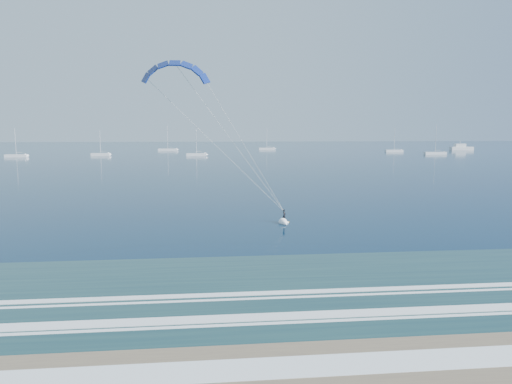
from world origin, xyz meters
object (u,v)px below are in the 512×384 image
object	(u,v)px
sailboat_4	(267,149)
sailboat_1	(101,154)
kitesurfer_rig	(233,143)
sailboat_0	(16,156)
sailboat_3	(196,154)
sailboat_5	(394,151)
sailboat_6	(435,153)
motor_yacht	(461,148)
sailboat_2	(168,150)

from	to	relation	value
sailboat_4	sailboat_1	bearing A→B (deg)	-144.96
kitesurfer_rig	sailboat_1	size ratio (longest dim) A/B	1.72
sailboat_0	sailboat_4	bearing A→B (deg)	29.67
sailboat_3	sailboat_4	bearing A→B (deg)	58.00
sailboat_5	sailboat_6	bearing A→B (deg)	-69.58
kitesurfer_rig	sailboat_4	world-z (taller)	kitesurfer_rig
kitesurfer_rig	sailboat_6	bearing A→B (deg)	56.26
kitesurfer_rig	motor_yacht	bearing A→B (deg)	54.57
sailboat_0	sailboat_1	world-z (taller)	sailboat_0
motor_yacht	sailboat_1	world-z (taller)	sailboat_1
sailboat_2	sailboat_4	world-z (taller)	sailboat_2
kitesurfer_rig	sailboat_1	xyz separation A→B (m)	(-50.92, 158.08, -9.11)
sailboat_1	kitesurfer_rig	bearing A→B (deg)	-72.14
kitesurfer_rig	sailboat_1	bearing A→B (deg)	107.86
sailboat_0	sailboat_5	size ratio (longest dim) A/B	0.97
sailboat_5	motor_yacht	bearing A→B (deg)	21.72
sailboat_6	motor_yacht	bearing A→B (deg)	49.24
sailboat_1	sailboat_2	bearing A→B (deg)	63.04
sailboat_0	sailboat_4	world-z (taller)	sailboat_4
kitesurfer_rig	sailboat_2	xyz separation A→B (m)	(-25.81, 207.45, -9.09)
sailboat_1	sailboat_4	bearing A→B (deg)	35.04
sailboat_5	sailboat_6	world-z (taller)	sailboat_6
sailboat_2	sailboat_3	world-z (taller)	sailboat_2
sailboat_0	sailboat_2	distance (m)	81.36
motor_yacht	sailboat_6	world-z (taller)	sailboat_6
motor_yacht	sailboat_2	distance (m)	167.41
sailboat_5	sailboat_4	bearing A→B (deg)	150.31
sailboat_4	sailboat_5	xyz separation A→B (m)	(62.68, -35.73, -0.00)
sailboat_0	sailboat_1	xyz separation A→B (m)	(32.70, 7.87, -0.00)
sailboat_1	sailboat_4	size ratio (longest dim) A/B	0.89
sailboat_2	sailboat_1	bearing A→B (deg)	-116.96
sailboat_0	kitesurfer_rig	bearing A→B (deg)	-60.89
kitesurfer_rig	sailboat_1	distance (m)	166.33
motor_yacht	sailboat_4	xyz separation A→B (m)	(-110.57, 16.66, -0.75)
sailboat_0	sailboat_3	bearing A→B (deg)	1.81
kitesurfer_rig	sailboat_0	size ratio (longest dim) A/B	1.60
sailboat_0	sailboat_6	distance (m)	186.64
sailboat_0	sailboat_2	xyz separation A→B (m)	(57.81, 57.24, 0.01)
sailboat_4	sailboat_6	size ratio (longest dim) A/B	0.91
sailboat_4	kitesurfer_rig	bearing A→B (deg)	-98.14
sailboat_6	sailboat_1	bearing A→B (deg)	178.55
sailboat_3	sailboat_4	distance (m)	74.07
sailboat_4	sailboat_6	world-z (taller)	sailboat_6
kitesurfer_rig	sailboat_5	size ratio (longest dim) A/B	1.55
sailboat_1	sailboat_4	xyz separation A→B (m)	(81.73, 57.32, 0.01)
motor_yacht	sailboat_3	distance (m)	156.77
sailboat_0	sailboat_4	size ratio (longest dim) A/B	0.96
kitesurfer_rig	sailboat_6	distance (m)	185.62
sailboat_4	sailboat_3	bearing A→B (deg)	-122.00
sailboat_0	sailboat_6	size ratio (longest dim) A/B	0.88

